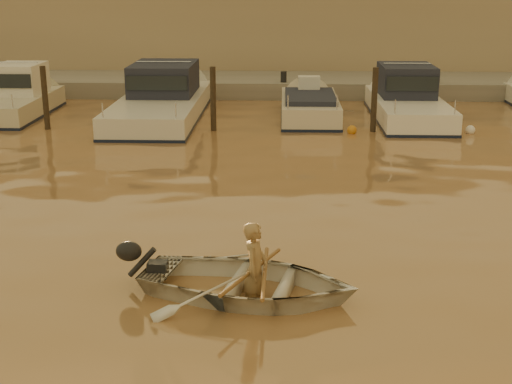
{
  "coord_description": "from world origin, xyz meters",
  "views": [
    {
      "loc": [
        1.95,
        -8.2,
        4.69
      ],
      "look_at": [
        1.47,
        4.72,
        0.75
      ],
      "focal_mm": 50.0,
      "sensor_mm": 36.0,
      "label": 1
    }
  ],
  "objects_px": {
    "moored_boat_2": "(161,99)",
    "moored_boat_1": "(17,98)",
    "moored_boat_3": "(309,111)",
    "dinghy": "(249,283)",
    "person": "(255,270)",
    "moored_boat_4": "(408,100)",
    "waterfront_building": "(243,25)"
  },
  "relations": [
    {
      "from": "moored_boat_1",
      "to": "waterfront_building",
      "type": "xyz_separation_m",
      "value": [
        7.25,
        11.0,
        1.77
      ]
    },
    {
      "from": "moored_boat_1",
      "to": "moored_boat_2",
      "type": "distance_m",
      "value": 5.04
    },
    {
      "from": "dinghy",
      "to": "moored_boat_2",
      "type": "xyz_separation_m",
      "value": [
        -3.68,
        14.28,
        0.4
      ]
    },
    {
      "from": "waterfront_building",
      "to": "moored_boat_3",
      "type": "bearing_deg",
      "value": -75.27
    },
    {
      "from": "moored_boat_1",
      "to": "moored_boat_4",
      "type": "relative_size",
      "value": 0.84
    },
    {
      "from": "moored_boat_4",
      "to": "waterfront_building",
      "type": "bearing_deg",
      "value": 119.53
    },
    {
      "from": "moored_boat_1",
      "to": "moored_boat_3",
      "type": "relative_size",
      "value": 1.04
    },
    {
      "from": "dinghy",
      "to": "waterfront_building",
      "type": "xyz_separation_m",
      "value": [
        -1.47,
        25.28,
        2.18
      ]
    },
    {
      "from": "moored_boat_2",
      "to": "moored_boat_4",
      "type": "bearing_deg",
      "value": 0.0
    },
    {
      "from": "person",
      "to": "moored_boat_1",
      "type": "height_order",
      "value": "moored_boat_1"
    },
    {
      "from": "moored_boat_1",
      "to": "waterfront_building",
      "type": "bearing_deg",
      "value": 56.62
    },
    {
      "from": "dinghy",
      "to": "person",
      "type": "height_order",
      "value": "person"
    },
    {
      "from": "moored_boat_2",
      "to": "waterfront_building",
      "type": "bearing_deg",
      "value": 78.65
    },
    {
      "from": "waterfront_building",
      "to": "moored_boat_4",
      "type": "bearing_deg",
      "value": -60.47
    },
    {
      "from": "moored_boat_3",
      "to": "moored_boat_4",
      "type": "distance_m",
      "value": 3.36
    },
    {
      "from": "moored_boat_1",
      "to": "moored_boat_2",
      "type": "xyz_separation_m",
      "value": [
        5.04,
        0.0,
        0.0
      ]
    },
    {
      "from": "moored_boat_1",
      "to": "moored_boat_3",
      "type": "xyz_separation_m",
      "value": [
        10.14,
        0.0,
        -0.4
      ]
    },
    {
      "from": "moored_boat_3",
      "to": "moored_boat_4",
      "type": "height_order",
      "value": "moored_boat_4"
    },
    {
      "from": "person",
      "to": "moored_boat_4",
      "type": "xyz_separation_m",
      "value": [
        4.66,
        14.3,
        0.18
      ]
    },
    {
      "from": "person",
      "to": "moored_boat_4",
      "type": "bearing_deg",
      "value": -5.65
    },
    {
      "from": "person",
      "to": "moored_boat_1",
      "type": "relative_size",
      "value": 0.26
    },
    {
      "from": "moored_boat_2",
      "to": "moored_boat_1",
      "type": "bearing_deg",
      "value": 180.0
    },
    {
      "from": "moored_boat_1",
      "to": "moored_boat_2",
      "type": "relative_size",
      "value": 0.65
    },
    {
      "from": "person",
      "to": "moored_boat_1",
      "type": "distance_m",
      "value": 16.8
    },
    {
      "from": "moored_boat_3",
      "to": "dinghy",
      "type": "bearing_deg",
      "value": -95.68
    },
    {
      "from": "person",
      "to": "moored_boat_1",
      "type": "bearing_deg",
      "value": 44.07
    },
    {
      "from": "moored_boat_2",
      "to": "moored_boat_3",
      "type": "distance_m",
      "value": 5.12
    },
    {
      "from": "moored_boat_2",
      "to": "moored_boat_4",
      "type": "distance_m",
      "value": 8.44
    },
    {
      "from": "moored_boat_4",
      "to": "moored_boat_1",
      "type": "bearing_deg",
      "value": 180.0
    },
    {
      "from": "moored_boat_3",
      "to": "moored_boat_1",
      "type": "bearing_deg",
      "value": 180.0
    },
    {
      "from": "dinghy",
      "to": "person",
      "type": "bearing_deg",
      "value": -90.0
    },
    {
      "from": "moored_boat_3",
      "to": "waterfront_building",
      "type": "xyz_separation_m",
      "value": [
        -2.89,
        11.0,
        2.17
      ]
    }
  ]
}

